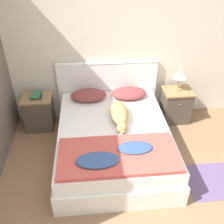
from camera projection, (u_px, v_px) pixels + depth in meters
The scene contains 12 objects.
ground_plane at pixel (133, 220), 2.90m from camera, with size 16.00×16.00×0.00m, color #896647.
wall_back at pixel (114, 42), 3.93m from camera, with size 9.00×0.06×2.55m.
bed at pixel (113, 141), 3.64m from camera, with size 1.52×1.92×0.50m.
headboard at pixel (108, 89), 4.29m from camera, with size 1.60×0.06×1.00m.
nightstand_left at pixel (39, 112), 4.15m from camera, with size 0.46×0.39×0.56m.
nightstand_right at pixel (176, 105), 4.32m from camera, with size 0.46×0.39×0.56m.
pillow_left at pixel (89, 95), 4.03m from camera, with size 0.55×0.36×0.14m.
pillow_right at pixel (129, 93), 4.08m from camera, with size 0.55×0.36×0.14m.
quilt at pixel (117, 155), 3.00m from camera, with size 1.38×0.66×0.09m.
dog at pixel (120, 114), 3.57m from camera, with size 0.24×0.77×0.19m.
book_stack at pixel (36, 95), 3.99m from camera, with size 0.18×0.23×0.05m.
table_lamp at pixel (180, 75), 4.04m from camera, with size 0.22×0.22×0.34m.
Camera 1 is at (-0.39, -1.69, 2.63)m, focal length 42.00 mm.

